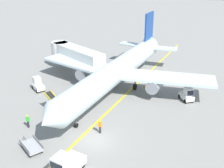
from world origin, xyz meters
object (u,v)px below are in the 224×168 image
(baggage_tug_by_cargo_door, at_px, (38,85))
(safety_cone_wingtip_right, at_px, (151,93))
(safety_cone_wingtip_left, at_px, (86,99))
(belt_loader_forward_hold, at_px, (60,111))
(ground_crew_wing_walker, at_px, (100,126))
(jet_bridge, at_px, (73,54))
(safety_cone_nose_left, at_px, (148,91))
(baggage_cart_loaded, at_px, (32,146))
(ground_crew_marshaller, at_px, (28,121))
(airliner, at_px, (118,70))
(baggage_tug_near_wing, at_px, (187,95))
(safety_cone_nose_right, at_px, (144,87))
(pushback_tug, at_px, (66,165))

(baggage_tug_by_cargo_door, relative_size, safety_cone_wingtip_right, 6.05)
(safety_cone_wingtip_left, distance_m, safety_cone_wingtip_right, 9.92)
(belt_loader_forward_hold, bearing_deg, ground_crew_wing_walker, -22.10)
(jet_bridge, height_order, safety_cone_nose_left, jet_bridge)
(baggage_tug_by_cargo_door, bearing_deg, ground_crew_wing_walker, -35.97)
(baggage_tug_by_cargo_door, height_order, safety_cone_nose_left, baggage_tug_by_cargo_door)
(baggage_cart_loaded, bearing_deg, safety_cone_wingtip_right, 58.59)
(ground_crew_wing_walker, distance_m, safety_cone_nose_left, 13.37)
(baggage_cart_loaded, relative_size, ground_crew_marshaller, 2.02)
(airliner, relative_size, baggage_tug_near_wing, 12.87)
(safety_cone_wingtip_right, bearing_deg, safety_cone_nose_right, 123.30)
(baggage_tug_by_cargo_door, bearing_deg, safety_cone_nose_right, 16.98)
(jet_bridge, relative_size, ground_crew_marshaller, 7.09)
(safety_cone_nose_right, bearing_deg, jet_bridge, 163.73)
(baggage_tug_near_wing, relative_size, ground_crew_wing_walker, 1.61)
(airliner, bearing_deg, safety_cone_nose_right, 26.43)
(safety_cone_nose_left, height_order, safety_cone_wingtip_left, same)
(safety_cone_nose_right, distance_m, safety_cone_wingtip_right, 2.35)
(belt_loader_forward_hold, distance_m, safety_cone_nose_right, 14.87)
(baggage_cart_loaded, height_order, safety_cone_wingtip_right, baggage_cart_loaded)
(airliner, height_order, ground_crew_wing_walker, airliner)
(ground_crew_marshaller, xyz_separation_m, safety_cone_nose_left, (12.55, 13.72, -0.69))
(baggage_tug_by_cargo_door, bearing_deg, ground_crew_marshaller, -67.92)
(baggage_tug_by_cargo_door, relative_size, safety_cone_nose_left, 6.05)
(baggage_tug_near_wing, height_order, ground_crew_marshaller, baggage_tug_near_wing)
(ground_crew_wing_walker, relative_size, safety_cone_nose_left, 3.86)
(safety_cone_wingtip_right, bearing_deg, baggage_tug_near_wing, -11.69)
(jet_bridge, distance_m, ground_crew_marshaller, 19.23)
(jet_bridge, relative_size, safety_cone_wingtip_left, 27.38)
(airliner, distance_m, pushback_tug, 19.82)
(baggage_tug_near_wing, height_order, ground_crew_wing_walker, baggage_tug_near_wing)
(baggage_tug_near_wing, xyz_separation_m, ground_crew_wing_walker, (-9.63, -11.09, -0.02))
(baggage_tug_by_cargo_door, xyz_separation_m, baggage_cart_loaded, (6.78, -14.18, -0.46))
(jet_bridge, bearing_deg, ground_crew_wing_walker, -60.47)
(airliner, distance_m, belt_loader_forward_hold, 11.49)
(airliner, height_order, safety_cone_wingtip_right, airliner)
(pushback_tug, height_order, baggage_tug_by_cargo_door, pushback_tug)
(airliner, distance_m, safety_cone_wingtip_left, 6.69)
(baggage_tug_by_cargo_door, distance_m, baggage_cart_loaded, 15.72)
(ground_crew_marshaller, relative_size, safety_cone_wingtip_left, 3.86)
(safety_cone_nose_right, bearing_deg, safety_cone_wingtip_left, -140.07)
(pushback_tug, distance_m, belt_loader_forward_hold, 11.09)
(belt_loader_forward_hold, xyz_separation_m, ground_crew_marshaller, (-2.53, -3.43, 0.13))
(jet_bridge, bearing_deg, safety_cone_wingtip_right, -21.83)
(safety_cone_nose_right, distance_m, safety_cone_wingtip_left, 9.91)
(pushback_tug, height_order, safety_cone_wingtip_right, pushback_tug)
(ground_crew_marshaller, bearing_deg, jet_bridge, 94.74)
(baggage_cart_loaded, xyz_separation_m, safety_cone_nose_left, (9.93, 17.66, -0.25))
(safety_cone_nose_left, bearing_deg, baggage_tug_near_wing, -16.31)
(baggage_tug_near_wing, relative_size, safety_cone_wingtip_left, 6.20)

